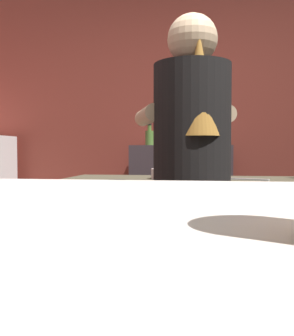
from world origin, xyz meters
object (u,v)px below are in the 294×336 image
Objects in this scene: mixing_bowl at (170,174)px; chefs_knife at (246,179)px; bottle_hot_sauce at (164,136)px; bottle_olive_oil at (150,137)px; bottle_vinegar at (212,134)px; bartender at (192,177)px.

mixing_bowl is 0.41m from chefs_knife.
bottle_hot_sauce is 1.10× the size of bottle_olive_oil.
bottle_hot_sauce is 0.83× the size of bottle_vinegar.
bottle_olive_oil is 0.55m from bottle_vinegar.
bartender is 1.67m from bottle_hot_sauce.
bartender is 6.72× the size of bottle_vinegar.
chefs_knife is 1.16× the size of bottle_hot_sauce.
mixing_bowl is 0.83× the size of bottle_vinegar.
chefs_knife is (0.41, -0.02, -0.02)m from mixing_bowl.
mixing_bowl is at bearing -0.45° from bartender.
bartender is at bearing -94.33° from bottle_vinegar.
bottle_vinegar is at bearing 78.37° from mixing_bowl.
chefs_knife is at bearing -3.05° from mixing_bowl.
chefs_knife is at bearing -52.49° from bartender.
bottle_olive_oil is 0.75× the size of bottle_vinegar.
chefs_knife is at bearing -65.15° from bottle_hot_sauce.
bottle_olive_oil is at bearing 103.16° from mixing_bowl.
bartender is at bearing -102.53° from chefs_knife.
chefs_knife is 1.28× the size of bottle_olive_oil.
bottle_vinegar is at bearing 11.00° from bottle_hot_sauce.
mixing_bowl reaches higher than chefs_knife.
chefs_knife is at bearing -83.48° from bottle_vinegar.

